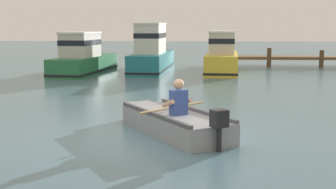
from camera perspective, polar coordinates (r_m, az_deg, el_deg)
name	(u,v)px	position (r m, az deg, el deg)	size (l,w,h in m)	color
ground_plane	(148,137)	(9.83, -2.46, -5.13)	(120.00, 120.00, 0.00)	slate
wooden_dock	(318,58)	(27.97, 17.74, 4.26)	(12.25, 1.64, 1.06)	brown
rowboat_with_person	(173,121)	(10.10, 0.66, -3.29)	(2.57, 3.41, 1.19)	gray
moored_boat_green	(83,58)	(22.91, -10.22, 4.33)	(2.34, 5.67, 2.00)	#287042
moored_boat_teal	(152,54)	(23.74, -1.97, 4.95)	(1.93, 6.31, 2.42)	#1E727A
moored_boat_yellow	(222,57)	(23.43, 6.56, 4.55)	(1.95, 5.91, 2.04)	gold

